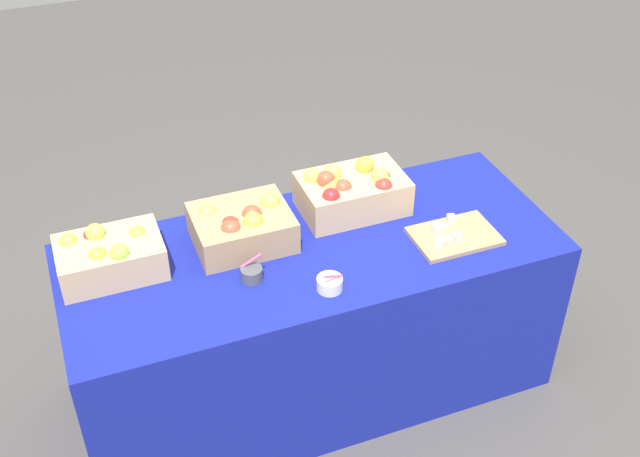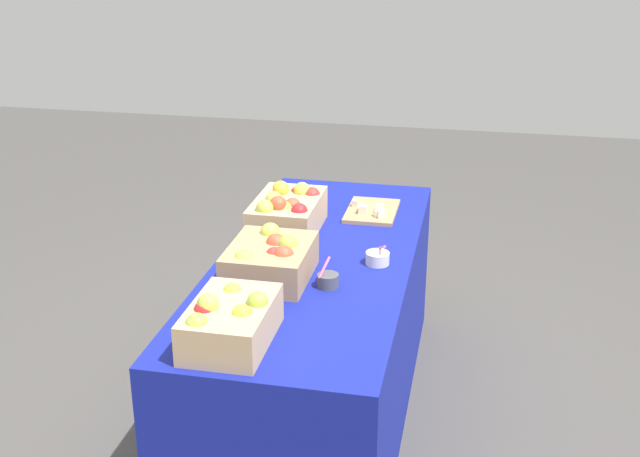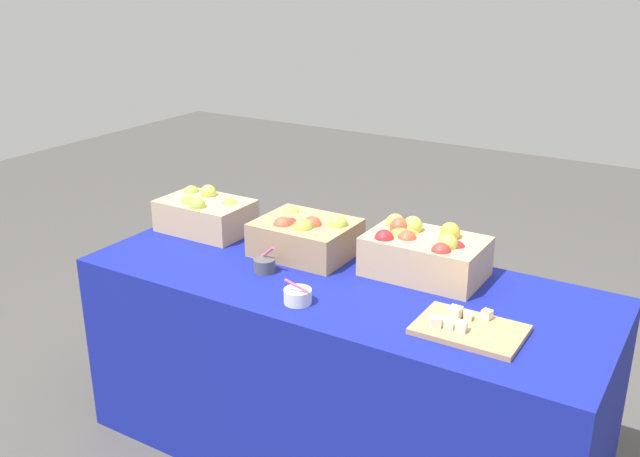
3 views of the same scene
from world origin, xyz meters
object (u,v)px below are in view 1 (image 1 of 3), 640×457
object	(u,v)px
sample_bowl_mid	(330,284)
sample_bowl_near	(252,274)
apple_crate_right	(351,191)
cutting_board_front	(453,236)
apple_crate_left	(108,255)
apple_crate_middle	(242,226)

from	to	relation	value
sample_bowl_mid	sample_bowl_near	bearing A→B (deg)	148.22
apple_crate_right	cutting_board_front	world-z (taller)	apple_crate_right
apple_crate_left	cutting_board_front	size ratio (longest dim) A/B	1.15
apple_crate_left	apple_crate_middle	size ratio (longest dim) A/B	1.03
cutting_board_front	sample_bowl_near	xyz separation A→B (m)	(-0.79, 0.05, 0.01)
apple_crate_middle	apple_crate_right	world-z (taller)	apple_crate_right
apple_crate_middle	cutting_board_front	size ratio (longest dim) A/B	1.13
apple_crate_left	apple_crate_middle	bearing A→B (deg)	-0.17
cutting_board_front	sample_bowl_mid	xyz separation A→B (m)	(-0.55, -0.10, 0.01)
sample_bowl_near	sample_bowl_mid	bearing A→B (deg)	-31.78
sample_bowl_near	sample_bowl_mid	size ratio (longest dim) A/B	1.13
apple_crate_right	sample_bowl_near	xyz separation A→B (m)	(-0.50, -0.28, -0.06)
apple_crate_right	cutting_board_front	distance (m)	0.44
cutting_board_front	sample_bowl_near	size ratio (longest dim) A/B	3.06
sample_bowl_mid	apple_crate_middle	bearing A→B (deg)	119.18
sample_bowl_mid	apple_crate_right	bearing A→B (deg)	58.46
apple_crate_right	sample_bowl_near	distance (m)	0.58
apple_crate_left	sample_bowl_near	bearing A→B (deg)	-25.89
apple_crate_left	apple_crate_middle	world-z (taller)	apple_crate_left
sample_bowl_near	apple_crate_left	bearing A→B (deg)	154.11
apple_crate_middle	sample_bowl_near	world-z (taller)	apple_crate_middle
cutting_board_front	apple_crate_right	bearing A→B (deg)	131.97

